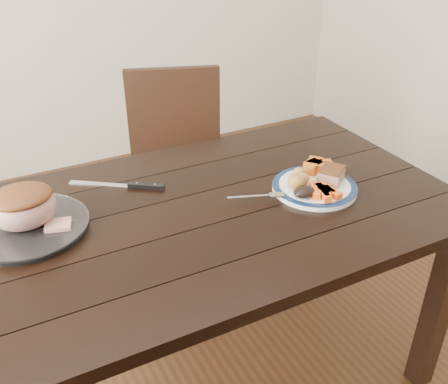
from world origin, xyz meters
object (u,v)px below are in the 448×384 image
pork_slice (331,175)px  fork (260,196)px  dining_table (198,235)px  serving_platter (28,228)px  roast_joint (23,208)px  carving_knife (134,185)px  chair_far (178,163)px  dinner_plate (314,188)px

pork_slice → fork: 0.26m
dining_table → serving_platter: size_ratio=4.87×
roast_joint → carving_knife: (0.35, 0.10, -0.07)m
chair_far → dinner_plate: size_ratio=3.43×
dining_table → roast_joint: roast_joint is taller
dining_table → roast_joint: bearing=165.1°
pork_slice → serving_platter: bearing=167.9°
serving_platter → roast_joint: bearing=90.0°
fork → roast_joint: roast_joint is taller
chair_far → serving_platter: bearing=60.1°
dinner_plate → roast_joint: bearing=167.3°
serving_platter → carving_knife: bearing=15.7°
chair_far → pork_slice: size_ratio=10.43×
pork_slice → carving_knife: bearing=152.6°
pork_slice → fork: pork_slice is taller
fork → dining_table: bearing=-173.9°
roast_joint → chair_far: bearing=40.7°
dining_table → pork_slice: pork_slice is taller
roast_joint → fork: bearing=-14.8°
fork → serving_platter: bearing=-174.2°
serving_platter → chair_far: bearing=40.7°
dinner_plate → carving_knife: size_ratio=1.00×
serving_platter → pork_slice: (0.91, -0.20, 0.03)m
roast_joint → dinner_plate: bearing=-12.7°
chair_far → roast_joint: chair_far is taller
serving_platter → roast_joint: (0.00, 0.00, 0.07)m
chair_far → carving_knife: (-0.36, -0.51, 0.23)m
chair_far → fork: size_ratio=5.39×
dinner_plate → fork: fork is taller
chair_far → serving_platter: size_ratio=2.81×
serving_platter → roast_joint: size_ratio=1.84×
dining_table → chair_far: chair_far is taller
serving_platter → fork: 0.68m
dinner_plate → serving_platter: serving_platter is taller
fork → carving_knife: 0.41m
chair_far → pork_slice: 0.87m
fork → carving_knife: size_ratio=0.64×
chair_far → serving_platter: (-0.71, -0.61, 0.23)m
carving_knife → dining_table: bearing=-25.0°
serving_platter → carving_knife: 0.36m
pork_slice → roast_joint: (-0.91, 0.20, 0.04)m
chair_far → dinner_plate: chair_far is taller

